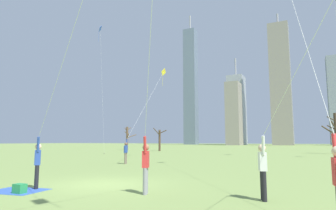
% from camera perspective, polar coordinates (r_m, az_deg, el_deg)
% --- Properties ---
extents(ground_plane, '(400.00, 400.00, 0.00)m').
position_cam_1_polar(ground_plane, '(12.29, -12.72, -14.93)').
color(ground_plane, '#7A934C').
extents(kite_flyer_far_back_teal, '(2.35, 11.40, 15.07)m').
position_cam_1_polar(kite_flyer_far_back_teal, '(8.32, 26.77, 2.34)').
color(kite_flyer_far_back_teal, '#726656').
rests_on(kite_flyer_far_back_teal, ground).
extents(kite_flyer_midfield_left_yellow, '(1.81, 10.16, 9.79)m').
position_cam_1_polar(kite_flyer_midfield_left_yellow, '(23.65, -7.16, -6.71)').
color(kite_flyer_midfield_left_yellow, '#726656').
rests_on(kite_flyer_midfield_left_yellow, ground).
extents(kite_flyer_foreground_right_purple, '(7.84, 12.44, 15.86)m').
position_cam_1_polar(kite_flyer_foreground_right_purple, '(7.35, -3.26, 9.35)').
color(kite_flyer_foreground_right_purple, gray).
rests_on(kite_flyer_foreground_right_purple, ground).
extents(kite_flyer_midfield_right_pink, '(5.38, 6.98, 9.92)m').
position_cam_1_polar(kite_flyer_midfield_right_pink, '(8.02, 22.55, -2.03)').
color(kite_flyer_midfield_right_pink, black).
rests_on(kite_flyer_midfield_right_pink, ground).
extents(kite_flyer_foreground_left_orange, '(10.50, 5.64, 12.70)m').
position_cam_1_polar(kite_flyer_foreground_left_orange, '(10.57, -22.20, -3.61)').
color(kite_flyer_foreground_left_orange, black).
rests_on(kite_flyer_foreground_left_orange, ground).
extents(distant_kite_drifting_right_blue, '(3.48, 2.76, 19.56)m').
position_cam_1_polar(distant_kite_drifting_right_blue, '(47.01, -13.07, 12.87)').
color(distant_kite_drifting_right_blue, blue).
rests_on(distant_kite_drifting_right_blue, ground).
extents(picnic_spot, '(1.98, 1.64, 0.31)m').
position_cam_1_polar(picnic_spot, '(11.40, -27.18, -14.49)').
color(picnic_spot, '#3359B2').
rests_on(picnic_spot, ground).
extents(bare_tree_leftmost, '(1.75, 2.52, 4.03)m').
position_cam_1_polar(bare_tree_leftmost, '(51.96, -1.65, -6.65)').
color(bare_tree_leftmost, '#4C3828').
rests_on(bare_tree_leftmost, ground).
extents(bare_tree_rightmost, '(3.05, 2.13, 5.58)m').
position_cam_1_polar(bare_tree_rightmost, '(46.21, 29.92, -4.60)').
color(bare_tree_rightmost, '#423326').
rests_on(bare_tree_rightmost, ground).
extents(bare_tree_left_of_center, '(2.28, 2.63, 4.60)m').
position_cam_1_polar(bare_tree_left_of_center, '(59.28, -7.95, -6.28)').
color(bare_tree_left_of_center, brown).
rests_on(bare_tree_left_of_center, ground).
extents(skyline_tall_tower, '(8.57, 8.02, 59.29)m').
position_cam_1_polar(skyline_tall_tower, '(138.20, 21.17, 3.93)').
color(skyline_tall_tower, gray).
rests_on(skyline_tall_tower, ground).
extents(skyline_short_annex, '(7.96, 10.05, 44.37)m').
position_cam_1_polar(skyline_short_annex, '(151.80, 13.31, -0.97)').
color(skyline_short_annex, '#9EA3AD').
rests_on(skyline_short_annex, ground).
extents(skyline_slender_spire, '(6.06, 8.23, 27.96)m').
position_cam_1_polar(skyline_slender_spire, '(133.53, 12.74, -1.65)').
color(skyline_slender_spire, gray).
rests_on(skyline_slender_spire, ground).
extents(skyline_squat_block, '(6.61, 5.61, 71.92)m').
position_cam_1_polar(skyline_squat_block, '(160.07, 4.46, 3.77)').
color(skyline_squat_block, slate).
rests_on(skyline_squat_block, ground).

